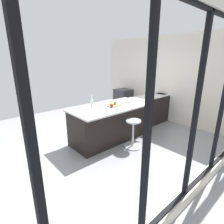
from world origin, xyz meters
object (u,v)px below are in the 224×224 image
cutting_board (114,106)px  apple_red (112,105)px  oven_range (123,100)px  kitchen_island (110,123)px  stool_by_window (133,135)px  apple_yellow (111,104)px  water_bottle (92,103)px  apple_green (115,103)px  fruit_bowl (129,101)px

cutting_board → apple_red: apple_red is taller
oven_range → kitchen_island: kitchen_island is taller
kitchen_island → apple_red: (0.05, 0.15, 0.52)m
kitchen_island → cutting_board: size_ratio=5.80×
kitchen_island → stool_by_window: bearing=102.1°
stool_by_window → apple_red: size_ratio=8.85×
apple_yellow → water_bottle: size_ratio=0.24×
kitchen_island → cutting_board: (-0.08, 0.09, 0.47)m
oven_range → cutting_board: bearing=40.1°
apple_yellow → apple_green: 0.18m
kitchen_island → stool_by_window: kitchen_island is taller
apple_red → apple_green: 0.26m
apple_red → fruit_bowl: bearing=-173.8°
water_bottle → oven_range: bearing=-149.4°
cutting_board → fruit_bowl: fruit_bowl is taller
oven_range → fruit_bowl: (1.59, 1.78, 0.52)m
oven_range → apple_yellow: bearing=38.4°
apple_yellow → apple_green: apple_green is taller
water_bottle → fruit_bowl: (-1.07, 0.21, -0.08)m
kitchen_island → stool_by_window: 0.72m
water_bottle → apple_yellow: bearing=157.5°
kitchen_island → apple_green: 0.55m
oven_range → apple_yellow: apple_yellow is taller
apple_red → apple_yellow: bearing=-115.8°
oven_range → apple_green: (2.04, 1.72, 0.55)m
apple_red → apple_yellow: (-0.05, -0.10, -0.00)m
kitchen_island → cutting_board: 0.49m
apple_yellow → fruit_bowl: apple_yellow is taller
stool_by_window → apple_yellow: 0.93m
cutting_board → fruit_bowl: bearing=-178.5°
cutting_board → water_bottle: water_bottle is taller
cutting_board → apple_red: bearing=23.4°
apple_yellow → apple_green: size_ratio=0.88×
stool_by_window → apple_green: (-0.02, -0.67, 0.66)m
apple_yellow → water_bottle: (0.44, -0.18, 0.06)m
fruit_bowl → apple_yellow: bearing=-2.2°
kitchen_island → water_bottle: (0.45, -0.13, 0.58)m
cutting_board → apple_red: (0.14, 0.06, 0.05)m
apple_green → fruit_bowl: 0.46m
apple_yellow → fruit_bowl: 0.63m
stool_by_window → apple_yellow: bearing=-76.5°
apple_red → apple_yellow: 0.11m
kitchen_island → fruit_bowl: (-0.62, 0.08, 0.50)m
fruit_bowl → apple_green: bearing=-7.3°
stool_by_window → apple_green: bearing=-91.6°
water_bottle → stool_by_window: bearing=125.9°
cutting_board → apple_yellow: apple_yellow is taller
apple_red → kitchen_island: bearing=-109.1°
apple_red → apple_green: bearing=-149.1°
oven_range → fruit_bowl: bearing=48.2°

